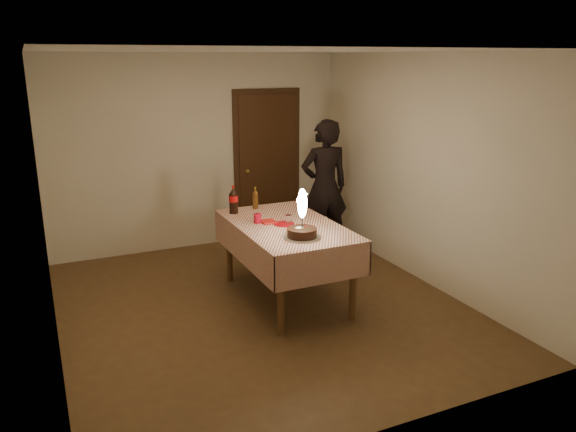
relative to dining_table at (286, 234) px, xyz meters
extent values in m
cube|color=brown|center=(-0.32, -0.08, -0.74)|extent=(4.00, 4.50, 0.01)
cube|color=silver|center=(-0.32, 2.17, 0.56)|extent=(4.00, 0.04, 2.60)
cube|color=silver|center=(-0.32, -2.33, 0.56)|extent=(4.00, 0.04, 2.60)
cube|color=silver|center=(-2.32, -0.08, 0.56)|extent=(0.04, 4.50, 2.60)
cube|color=silver|center=(1.68, -0.08, 0.56)|extent=(0.04, 4.50, 2.60)
cube|color=silver|center=(-0.32, -0.08, 1.86)|extent=(4.00, 4.50, 0.04)
cube|color=#472814|center=(0.68, 2.14, 0.29)|extent=(0.85, 0.05, 2.05)
sphere|color=#B28C33|center=(0.36, 2.09, 0.26)|extent=(0.06, 0.06, 0.06)
cube|color=brown|center=(0.00, 0.00, 0.08)|extent=(0.90, 1.60, 0.04)
cylinder|color=brown|center=(-0.39, -0.74, -0.34)|extent=(0.07, 0.07, 0.80)
cylinder|color=brown|center=(0.39, -0.74, -0.34)|extent=(0.07, 0.07, 0.80)
cylinder|color=brown|center=(-0.39, 0.74, -0.34)|extent=(0.07, 0.07, 0.80)
cylinder|color=brown|center=(0.39, 0.74, -0.34)|extent=(0.07, 0.07, 0.80)
cube|color=white|center=(0.00, 0.00, 0.11)|extent=(1.02, 1.72, 0.01)
cube|color=white|center=(0.00, -0.85, -0.07)|extent=(1.02, 0.01, 0.34)
cube|color=white|center=(0.00, 0.85, -0.07)|extent=(1.02, 0.01, 0.34)
cube|color=white|center=(-0.50, 0.00, -0.07)|extent=(0.01, 1.72, 0.34)
cube|color=white|center=(0.50, 0.00, -0.07)|extent=(0.01, 1.72, 0.34)
cylinder|color=white|center=(-0.04, -0.47, 0.11)|extent=(0.36, 0.36, 0.01)
cylinder|color=black|center=(-0.04, -0.47, 0.16)|extent=(0.29, 0.29, 0.09)
cylinder|color=white|center=(-0.06, -0.46, 0.21)|extent=(0.07, 0.07, 0.00)
sphere|color=red|center=(-0.01, -0.48, 0.22)|extent=(0.02, 0.02, 0.02)
cube|color=#19721E|center=(0.01, -0.49, 0.21)|extent=(0.02, 0.01, 0.00)
cube|color=#19721E|center=(-0.02, -0.50, 0.21)|extent=(0.01, 0.02, 0.00)
cylinder|color=#262628|center=(-0.04, -0.47, 0.27)|extent=(0.01, 0.01, 0.12)
ellipsoid|color=#FFF2BF|center=(-0.04, -0.47, 0.46)|extent=(0.09, 0.09, 0.29)
sphere|color=white|center=(-0.04, -0.47, 0.35)|extent=(0.04, 0.04, 0.04)
cylinder|color=red|center=(-0.02, 0.00, 0.12)|extent=(0.22, 0.22, 0.01)
cylinder|color=red|center=(-0.26, 0.17, 0.16)|extent=(0.08, 0.08, 0.10)
cylinder|color=white|center=(0.04, 0.02, 0.16)|extent=(0.07, 0.07, 0.09)
cube|color=red|center=(-0.15, 0.14, 0.12)|extent=(0.15, 0.15, 0.02)
cylinder|color=black|center=(-0.36, 0.64, 0.22)|extent=(0.10, 0.10, 0.22)
cylinder|color=red|center=(-0.36, 0.64, 0.28)|extent=(0.10, 0.10, 0.07)
cone|color=black|center=(-0.36, 0.64, 0.37)|extent=(0.10, 0.10, 0.08)
cylinder|color=red|center=(-0.36, 0.64, 0.42)|extent=(0.03, 0.03, 0.02)
cylinder|color=#502E0D|center=(-0.06, 0.73, 0.20)|extent=(0.06, 0.06, 0.18)
cone|color=#502E0D|center=(-0.06, 0.73, 0.32)|extent=(0.06, 0.06, 0.06)
cylinder|color=olive|center=(-0.06, 0.73, 0.36)|extent=(0.02, 0.02, 0.02)
imported|color=black|center=(1.10, 1.21, 0.16)|extent=(0.69, 0.49, 1.78)
cube|color=black|center=(1.12, 1.34, 0.79)|extent=(0.14, 0.10, 0.10)
cylinder|color=black|center=(1.13, 1.41, 0.79)|extent=(0.08, 0.09, 0.08)
camera|label=1|loc=(-2.34, -5.15, 1.81)|focal=35.00mm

